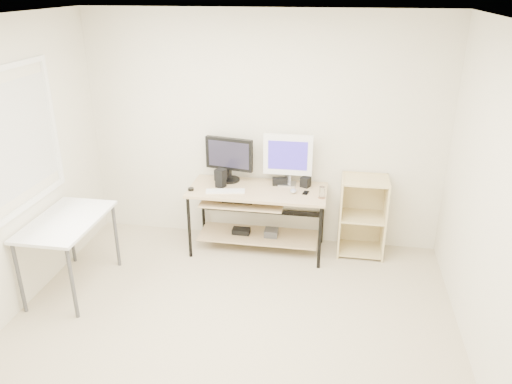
{
  "coord_description": "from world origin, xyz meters",
  "views": [
    {
      "loc": [
        0.83,
        -3.29,
        2.85
      ],
      "look_at": [
        0.04,
        1.3,
        0.87
      ],
      "focal_mm": 35.0,
      "sensor_mm": 36.0,
      "label": 1
    }
  ],
  "objects_px": {
    "shelf_unit": "(362,215)",
    "white_imac": "(288,156)",
    "side_table": "(67,227)",
    "audio_controller": "(224,176)",
    "black_monitor": "(229,157)",
    "desk": "(255,206)"
  },
  "relations": [
    {
      "from": "shelf_unit",
      "to": "audio_controller",
      "type": "xyz_separation_m",
      "value": [
        -1.55,
        -0.05,
        0.38
      ]
    },
    {
      "from": "side_table",
      "to": "audio_controller",
      "type": "height_order",
      "value": "audio_controller"
    },
    {
      "from": "side_table",
      "to": "shelf_unit",
      "type": "relative_size",
      "value": 1.11
    },
    {
      "from": "black_monitor",
      "to": "side_table",
      "type": "bearing_deg",
      "value": -126.31
    },
    {
      "from": "side_table",
      "to": "audio_controller",
      "type": "relative_size",
      "value": 6.24
    },
    {
      "from": "side_table",
      "to": "shelf_unit",
      "type": "bearing_deg",
      "value": 23.33
    },
    {
      "from": "desk",
      "to": "shelf_unit",
      "type": "height_order",
      "value": "shelf_unit"
    },
    {
      "from": "audio_controller",
      "to": "side_table",
      "type": "bearing_deg",
      "value": -148.57
    },
    {
      "from": "side_table",
      "to": "black_monitor",
      "type": "relative_size",
      "value": 1.82
    },
    {
      "from": "shelf_unit",
      "to": "black_monitor",
      "type": "distance_m",
      "value": 1.61
    },
    {
      "from": "desk",
      "to": "side_table",
      "type": "bearing_deg",
      "value": -147.35
    },
    {
      "from": "desk",
      "to": "side_table",
      "type": "xyz_separation_m",
      "value": [
        -1.65,
        -1.06,
        0.13
      ]
    },
    {
      "from": "shelf_unit",
      "to": "audio_controller",
      "type": "height_order",
      "value": "audio_controller"
    },
    {
      "from": "white_imac",
      "to": "audio_controller",
      "type": "relative_size",
      "value": 3.58
    },
    {
      "from": "black_monitor",
      "to": "desk",
      "type": "bearing_deg",
      "value": -18.87
    },
    {
      "from": "side_table",
      "to": "black_monitor",
      "type": "xyz_separation_m",
      "value": [
        1.33,
        1.24,
        0.37
      ]
    },
    {
      "from": "shelf_unit",
      "to": "white_imac",
      "type": "bearing_deg",
      "value": 178.61
    },
    {
      "from": "desk",
      "to": "white_imac",
      "type": "relative_size",
      "value": 2.61
    },
    {
      "from": "shelf_unit",
      "to": "white_imac",
      "type": "distance_m",
      "value": 1.06
    },
    {
      "from": "side_table",
      "to": "shelf_unit",
      "type": "height_order",
      "value": "shelf_unit"
    },
    {
      "from": "side_table",
      "to": "audio_controller",
      "type": "bearing_deg",
      "value": 42.62
    },
    {
      "from": "black_monitor",
      "to": "audio_controller",
      "type": "relative_size",
      "value": 3.43
    }
  ]
}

